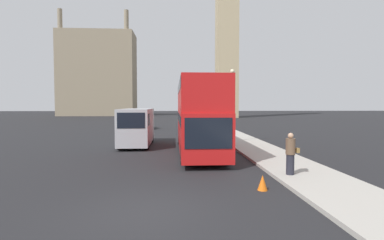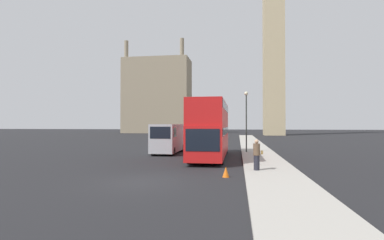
{
  "view_description": "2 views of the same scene",
  "coord_description": "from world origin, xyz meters",
  "px_view_note": "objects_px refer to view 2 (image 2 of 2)",
  "views": [
    {
      "loc": [
        0.85,
        -8.52,
        3.06
      ],
      "look_at": [
        2.1,
        12.44,
        2.01
      ],
      "focal_mm": 28.0,
      "sensor_mm": 36.0,
      "label": 1
    },
    {
      "loc": [
        4.64,
        -13.87,
        2.77
      ],
      "look_at": [
        -0.41,
        19.13,
        3.26
      ],
      "focal_mm": 28.0,
      "sensor_mm": 36.0,
      "label": 2
    }
  ],
  "objects_px": {
    "parked_sedan": "(187,138)",
    "pedestrian": "(257,155)",
    "street_lamp": "(246,112)",
    "white_van": "(168,138)",
    "red_double_decker_bus": "(211,127)",
    "clock_tower": "(273,0)"
  },
  "relations": [
    {
      "from": "clock_tower",
      "to": "parked_sedan",
      "type": "xyz_separation_m",
      "value": [
        -16.72,
        -34.6,
        -34.12
      ]
    },
    {
      "from": "clock_tower",
      "to": "white_van",
      "type": "height_order",
      "value": "clock_tower"
    },
    {
      "from": "red_double_decker_bus",
      "to": "white_van",
      "type": "xyz_separation_m",
      "value": [
        -4.38,
        3.37,
        -1.04
      ]
    },
    {
      "from": "street_lamp",
      "to": "white_van",
      "type": "bearing_deg",
      "value": -173.13
    },
    {
      "from": "red_double_decker_bus",
      "to": "street_lamp",
      "type": "bearing_deg",
      "value": 54.64
    },
    {
      "from": "clock_tower",
      "to": "parked_sedan",
      "type": "height_order",
      "value": "clock_tower"
    },
    {
      "from": "clock_tower",
      "to": "white_van",
      "type": "bearing_deg",
      "value": -107.19
    },
    {
      "from": "clock_tower",
      "to": "red_double_decker_bus",
      "type": "bearing_deg",
      "value": -101.83
    },
    {
      "from": "clock_tower",
      "to": "pedestrian",
      "type": "xyz_separation_m",
      "value": [
        -8.06,
        -61.33,
        -33.76
      ]
    },
    {
      "from": "red_double_decker_bus",
      "to": "parked_sedan",
      "type": "distance_m",
      "value": 20.41
    },
    {
      "from": "clock_tower",
      "to": "white_van",
      "type": "relative_size",
      "value": 10.91
    },
    {
      "from": "street_lamp",
      "to": "red_double_decker_bus",
      "type": "bearing_deg",
      "value": -125.36
    },
    {
      "from": "pedestrian",
      "to": "street_lamp",
      "type": "distance_m",
      "value": 11.74
    },
    {
      "from": "clock_tower",
      "to": "pedestrian",
      "type": "distance_m",
      "value": 70.47
    },
    {
      "from": "parked_sedan",
      "to": "pedestrian",
      "type": "bearing_deg",
      "value": -72.04
    },
    {
      "from": "clock_tower",
      "to": "street_lamp",
      "type": "bearing_deg",
      "value": -99.46
    },
    {
      "from": "white_van",
      "to": "parked_sedan",
      "type": "relative_size",
      "value": 1.42
    },
    {
      "from": "white_van",
      "to": "pedestrian",
      "type": "bearing_deg",
      "value": -53.83
    },
    {
      "from": "clock_tower",
      "to": "pedestrian",
      "type": "bearing_deg",
      "value": -97.49
    },
    {
      "from": "clock_tower",
      "to": "white_van",
      "type": "distance_m",
      "value": 62.78
    },
    {
      "from": "clock_tower",
      "to": "street_lamp",
      "type": "xyz_separation_m",
      "value": [
        -8.33,
        -49.95,
        -30.87
      ]
    },
    {
      "from": "street_lamp",
      "to": "parked_sedan",
      "type": "xyz_separation_m",
      "value": [
        -8.4,
        15.34,
        -3.25
      ]
    }
  ]
}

